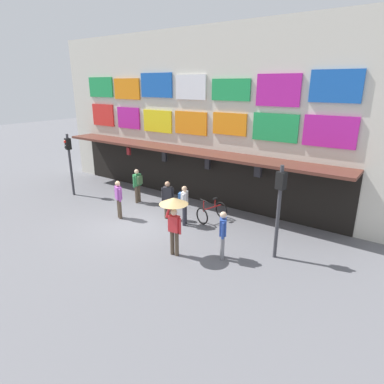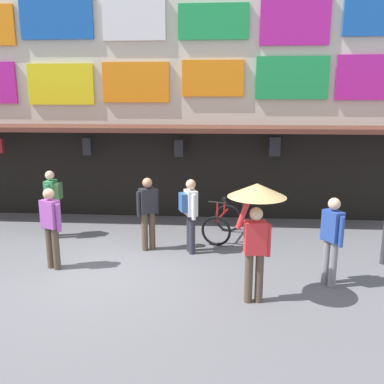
% 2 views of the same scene
% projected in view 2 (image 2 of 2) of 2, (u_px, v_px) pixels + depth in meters
% --- Properties ---
extents(ground_plane, '(80.00, 80.00, 0.00)m').
position_uv_depth(ground_plane, '(102.00, 271.00, 8.38)').
color(ground_plane, slate).
extents(shopfront, '(18.00, 2.60, 8.00)m').
position_uv_depth(shopfront, '(140.00, 77.00, 11.90)').
color(shopfront, beige).
rests_on(shopfront, ground).
extents(bicycle_parked, '(1.00, 1.31, 1.05)m').
position_uv_depth(bicycle_parked, '(222.00, 223.00, 10.20)').
color(bicycle_parked, black).
rests_on(bicycle_parked, ground).
extents(pedestrian_in_green, '(0.37, 0.47, 1.68)m').
position_uv_depth(pedestrian_in_green, '(332.00, 237.00, 7.54)').
color(pedestrian_in_green, gray).
rests_on(pedestrian_in_green, ground).
extents(pedestrian_in_black, '(0.46, 0.38, 1.68)m').
position_uv_depth(pedestrian_in_black, '(148.00, 210.00, 9.32)').
color(pedestrian_in_black, brown).
rests_on(pedestrian_in_black, ground).
extents(pedestrian_with_umbrella, '(0.96, 0.96, 2.08)m').
position_uv_depth(pedestrian_with_umbrella, '(256.00, 210.00, 6.76)').
color(pedestrian_with_umbrella, brown).
rests_on(pedestrian_with_umbrella, ground).
extents(pedestrian_in_white, '(0.35, 0.53, 1.68)m').
position_uv_depth(pedestrian_in_white, '(53.00, 199.00, 10.17)').
color(pedestrian_in_white, brown).
rests_on(pedestrian_in_white, ground).
extents(pedestrian_in_yellow, '(0.44, 0.50, 1.68)m').
position_uv_depth(pedestrian_in_yellow, '(190.00, 210.00, 9.14)').
color(pedestrian_in_yellow, '#2D2D38').
rests_on(pedestrian_in_yellow, ground).
extents(pedestrian_in_purple, '(0.49, 0.35, 1.68)m').
position_uv_depth(pedestrian_in_purple, '(51.00, 224.00, 8.29)').
color(pedestrian_in_purple, brown).
rests_on(pedestrian_in_purple, ground).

